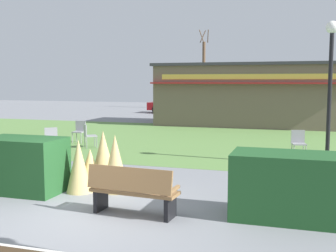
{
  "coord_description": "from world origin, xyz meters",
  "views": [
    {
      "loc": [
        3.69,
        -6.8,
        2.52
      ],
      "look_at": [
        0.31,
        4.07,
        1.3
      ],
      "focal_mm": 44.93,
      "sensor_mm": 36.0,
      "label": 1
    }
  ],
  "objects_px": {
    "lamppost_mid": "(330,76)",
    "parked_car_west_slot": "(175,105)",
    "cafe_chair_center": "(51,138)",
    "food_kiosk": "(254,94)",
    "cafe_chair_west": "(298,141)",
    "cafe_chair_east": "(88,134)",
    "cafe_chair_north": "(80,130)",
    "park_bench": "(133,191)",
    "tree_left_bg": "(204,74)",
    "parked_car_center_slot": "(240,106)"
  },
  "relations": [
    {
      "from": "lamppost_mid",
      "to": "parked_car_west_slot",
      "type": "height_order",
      "value": "lamppost_mid"
    },
    {
      "from": "lamppost_mid",
      "to": "cafe_chair_center",
      "type": "bearing_deg",
      "value": -177.41
    },
    {
      "from": "cafe_chair_east",
      "to": "cafe_chair_center",
      "type": "height_order",
      "value": "same"
    },
    {
      "from": "park_bench",
      "to": "parked_car_west_slot",
      "type": "relative_size",
      "value": 0.41
    },
    {
      "from": "cafe_chair_north",
      "to": "parked_car_center_slot",
      "type": "relative_size",
      "value": 0.21
    },
    {
      "from": "lamppost_mid",
      "to": "cafe_chair_north",
      "type": "bearing_deg",
      "value": 167.23
    },
    {
      "from": "cafe_chair_west",
      "to": "lamppost_mid",
      "type": "bearing_deg",
      "value": -58.77
    },
    {
      "from": "cafe_chair_east",
      "to": "lamppost_mid",
      "type": "bearing_deg",
      "value": -6.9
    },
    {
      "from": "parked_car_west_slot",
      "to": "parked_car_center_slot",
      "type": "bearing_deg",
      "value": -0.05
    },
    {
      "from": "cafe_chair_center",
      "to": "tree_left_bg",
      "type": "height_order",
      "value": "tree_left_bg"
    },
    {
      "from": "cafe_chair_west",
      "to": "cafe_chair_center",
      "type": "distance_m",
      "value": 8.47
    },
    {
      "from": "cafe_chair_east",
      "to": "cafe_chair_west",
      "type": "bearing_deg",
      "value": 2.52
    },
    {
      "from": "cafe_chair_west",
      "to": "cafe_chair_east",
      "type": "bearing_deg",
      "value": -177.48
    },
    {
      "from": "lamppost_mid",
      "to": "food_kiosk",
      "type": "relative_size",
      "value": 0.38
    },
    {
      "from": "lamppost_mid",
      "to": "parked_car_center_slot",
      "type": "xyz_separation_m",
      "value": [
        -5.03,
        18.53,
        -2.02
      ]
    },
    {
      "from": "tree_left_bg",
      "to": "park_bench",
      "type": "bearing_deg",
      "value": -80.0
    },
    {
      "from": "lamppost_mid",
      "to": "cafe_chair_center",
      "type": "xyz_separation_m",
      "value": [
        -9.11,
        -0.41,
        -2.14
      ]
    },
    {
      "from": "cafe_chair_north",
      "to": "parked_car_center_slot",
      "type": "bearing_deg",
      "value": 75.04
    },
    {
      "from": "lamppost_mid",
      "to": "cafe_chair_east",
      "type": "distance_m",
      "value": 8.76
    },
    {
      "from": "park_bench",
      "to": "cafe_chair_west",
      "type": "height_order",
      "value": "park_bench"
    },
    {
      "from": "parked_car_center_slot",
      "to": "tree_left_bg",
      "type": "xyz_separation_m",
      "value": [
        -4.08,
        5.74,
        2.53
      ]
    },
    {
      "from": "cafe_chair_east",
      "to": "park_bench",
      "type": "bearing_deg",
      "value": -56.45
    },
    {
      "from": "park_bench",
      "to": "cafe_chair_west",
      "type": "relative_size",
      "value": 1.95
    },
    {
      "from": "park_bench",
      "to": "parked_car_west_slot",
      "type": "distance_m",
      "value": 25.34
    },
    {
      "from": "food_kiosk",
      "to": "cafe_chair_center",
      "type": "bearing_deg",
      "value": -116.84
    },
    {
      "from": "park_bench",
      "to": "lamppost_mid",
      "type": "relative_size",
      "value": 0.41
    },
    {
      "from": "lamppost_mid",
      "to": "cafe_chair_west",
      "type": "distance_m",
      "value": 2.66
    },
    {
      "from": "cafe_chair_east",
      "to": "cafe_chair_center",
      "type": "bearing_deg",
      "value": -115.43
    },
    {
      "from": "cafe_chair_west",
      "to": "cafe_chair_east",
      "type": "relative_size",
      "value": 1.0
    },
    {
      "from": "tree_left_bg",
      "to": "parked_car_center_slot",
      "type": "bearing_deg",
      "value": -54.61
    },
    {
      "from": "cafe_chair_center",
      "to": "parked_car_west_slot",
      "type": "relative_size",
      "value": 0.21
    },
    {
      "from": "park_bench",
      "to": "cafe_chair_east",
      "type": "height_order",
      "value": "park_bench"
    },
    {
      "from": "cafe_chair_east",
      "to": "parked_car_west_slot",
      "type": "height_order",
      "value": "parked_car_west_slot"
    },
    {
      "from": "food_kiosk",
      "to": "park_bench",
      "type": "bearing_deg",
      "value": -91.59
    },
    {
      "from": "cafe_chair_east",
      "to": "tree_left_bg",
      "type": "distance_m",
      "value": 23.41
    },
    {
      "from": "cafe_chair_center",
      "to": "cafe_chair_west",
      "type": "bearing_deg",
      "value": 12.03
    },
    {
      "from": "lamppost_mid",
      "to": "food_kiosk",
      "type": "xyz_separation_m",
      "value": [
        -3.3,
        11.07,
        -0.9
      ]
    },
    {
      "from": "cafe_chair_north",
      "to": "parked_car_west_slot",
      "type": "bearing_deg",
      "value": 92.41
    },
    {
      "from": "cafe_chair_center",
      "to": "food_kiosk",
      "type": "bearing_deg",
      "value": 63.16
    },
    {
      "from": "lamppost_mid",
      "to": "cafe_chair_west",
      "type": "height_order",
      "value": "lamppost_mid"
    },
    {
      "from": "park_bench",
      "to": "lamppost_mid",
      "type": "height_order",
      "value": "lamppost_mid"
    },
    {
      "from": "cafe_chair_east",
      "to": "cafe_chair_north",
      "type": "relative_size",
      "value": 1.0
    },
    {
      "from": "lamppost_mid",
      "to": "parked_car_center_slot",
      "type": "height_order",
      "value": "lamppost_mid"
    },
    {
      "from": "parked_car_west_slot",
      "to": "tree_left_bg",
      "type": "height_order",
      "value": "tree_left_bg"
    },
    {
      "from": "cafe_chair_center",
      "to": "parked_car_center_slot",
      "type": "height_order",
      "value": "parked_car_center_slot"
    },
    {
      "from": "park_bench",
      "to": "cafe_chair_east",
      "type": "distance_m",
      "value": 8.42
    },
    {
      "from": "cafe_chair_west",
      "to": "cafe_chair_north",
      "type": "bearing_deg",
      "value": 174.82
    },
    {
      "from": "food_kiosk",
      "to": "parked_car_center_slot",
      "type": "relative_size",
      "value": 2.56
    },
    {
      "from": "food_kiosk",
      "to": "cafe_chair_east",
      "type": "height_order",
      "value": "food_kiosk"
    },
    {
      "from": "cafe_chair_north",
      "to": "cafe_chair_center",
      "type": "bearing_deg",
      "value": -83.15
    }
  ]
}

